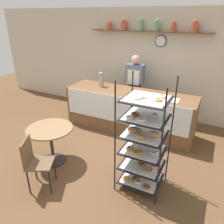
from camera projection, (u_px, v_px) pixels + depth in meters
ground_plane at (101, 160)px, 4.16m from camera, size 14.00×14.00×0.00m
back_wall at (148, 63)px, 5.63m from camera, size 10.00×0.30×2.70m
display_counter at (129, 111)px, 5.07m from camera, size 2.95×0.80×0.95m
pastry_rack at (143, 141)px, 3.22m from camera, size 0.68×0.61×1.77m
person_worker at (135, 85)px, 5.49m from camera, size 0.43×0.23×1.64m
cafe_table at (51, 136)px, 3.91m from camera, size 0.82×0.82×0.70m
cafe_chair at (34, 159)px, 3.31m from camera, size 0.51×0.51×0.86m
coffee_carafe at (101, 80)px, 5.17m from camera, size 0.12×0.12×0.35m
donut_tray_counter at (167, 99)px, 4.43m from camera, size 0.44×0.27×0.05m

